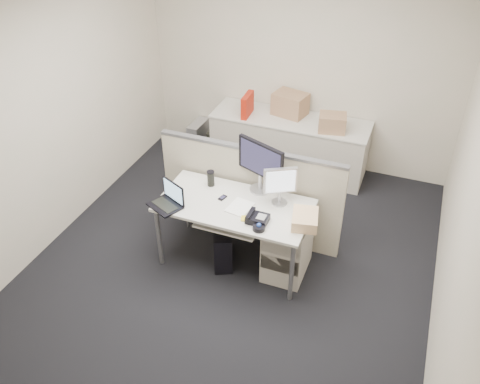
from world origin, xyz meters
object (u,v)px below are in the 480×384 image
at_px(monitor_main, 260,167).
at_px(laptop, 164,197).
at_px(desk, 235,210).
at_px(desk_phone, 258,219).

bearing_deg(monitor_main, laptop, -119.99).
distance_m(desk, desk_phone, 0.36).
distance_m(monitor_main, laptop, 0.99).
bearing_deg(laptop, monitor_main, 63.20).
bearing_deg(laptop, desk_phone, 31.87).
height_order(desk, desk_phone, desk_phone).
xyz_separation_m(desk, monitor_main, (0.15, 0.32, 0.34)).
bearing_deg(desk, desk_phone, -30.06).
bearing_deg(monitor_main, desk_phone, -51.01).
bearing_deg(desk, monitor_main, 64.89).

